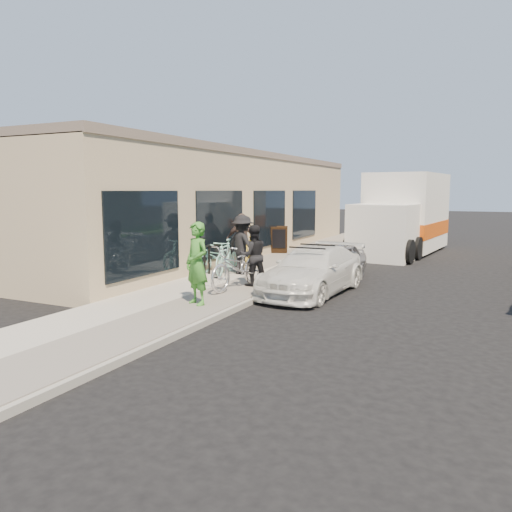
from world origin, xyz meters
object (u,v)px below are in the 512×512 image
(man_standing, at_px, (253,255))
(bystander_b, at_px, (242,241))
(moving_truck, at_px, (403,218))
(woman_rider, at_px, (197,263))
(bystander_a, at_px, (242,245))
(sedan_white, at_px, (313,270))
(cruiser_bike_a, at_px, (225,257))
(cruiser_bike_c, at_px, (249,252))
(tandem_bike, at_px, (238,267))
(bike_rack, at_px, (207,257))
(cruiser_bike_b, at_px, (218,257))
(sandwich_board, at_px, (279,240))
(sedan_silver, at_px, (334,262))

(man_standing, relative_size, bystander_b, 0.91)
(moving_truck, bearing_deg, woman_rider, -94.52)
(bystander_a, bearing_deg, sedan_white, 178.21)
(cruiser_bike_a, bearing_deg, cruiser_bike_c, 77.40)
(tandem_bike, bearing_deg, bike_rack, 148.62)
(bike_rack, xyz_separation_m, cruiser_bike_b, (-0.08, 0.82, -0.10))
(sedan_white, height_order, cruiser_bike_c, sedan_white)
(sandwich_board, distance_m, man_standing, 7.11)
(tandem_bike, bearing_deg, sandwich_board, 111.40)
(moving_truck, height_order, bystander_b, moving_truck)
(sedan_silver, xyz_separation_m, cruiser_bike_a, (-3.07, -1.29, 0.13))
(moving_truck, distance_m, cruiser_bike_b, 9.76)
(sedan_silver, height_order, woman_rider, woman_rider)
(cruiser_bike_b, height_order, bystander_a, bystander_a)
(bystander_a, bearing_deg, cruiser_bike_a, 44.82)
(cruiser_bike_b, bearing_deg, bystander_b, 92.39)
(man_standing, height_order, bystander_b, bystander_b)
(sedan_silver, bearing_deg, woman_rider, -105.71)
(sedan_white, relative_size, cruiser_bike_c, 2.55)
(cruiser_bike_c, relative_size, bystander_b, 0.95)
(woman_rider, xyz_separation_m, bystander_a, (-0.94, 4.07, -0.03))
(bystander_a, bearing_deg, cruiser_bike_b, 13.11)
(cruiser_bike_a, bearing_deg, cruiser_bike_b, 132.25)
(tandem_bike, xyz_separation_m, man_standing, (0.17, 0.57, 0.24))
(cruiser_bike_b, bearing_deg, sedan_white, -1.04)
(cruiser_bike_b, bearing_deg, woman_rider, -47.82)
(bike_rack, distance_m, moving_truck, 10.47)
(sandwich_board, bearing_deg, bystander_b, -104.92)
(bike_rack, relative_size, tandem_bike, 0.42)
(man_standing, bearing_deg, moving_truck, -145.04)
(bike_rack, distance_m, tandem_bike, 2.25)
(bystander_a, bearing_deg, bystander_b, -40.40)
(woman_rider, bearing_deg, cruiser_bike_a, 132.71)
(cruiser_bike_a, relative_size, cruiser_bike_b, 1.01)
(sandwich_board, relative_size, sedan_white, 0.25)
(sedan_white, bearing_deg, bystander_a, 161.52)
(cruiser_bike_c, distance_m, bystander_b, 0.46)
(sandwich_board, bearing_deg, cruiser_bike_b, -109.26)
(woman_rider, relative_size, bystander_a, 1.03)
(sandwich_board, relative_size, cruiser_bike_a, 0.61)
(sedan_white, xyz_separation_m, cruiser_bike_b, (-3.59, 1.25, -0.00))
(cruiser_bike_c, height_order, bystander_a, bystander_a)
(moving_truck, height_order, bystander_a, moving_truck)
(tandem_bike, xyz_separation_m, bystander_a, (-0.93, 2.08, 0.32))
(sedan_silver, xyz_separation_m, bystander_b, (-3.23, 0.10, 0.49))
(sandwich_board, xyz_separation_m, cruiser_bike_c, (0.60, -4.00, -0.04))
(cruiser_bike_c, bearing_deg, cruiser_bike_a, -106.41)
(bike_rack, xyz_separation_m, sedan_white, (3.51, -0.42, -0.10))
(bystander_a, bearing_deg, moving_truck, -89.32)
(tandem_bike, distance_m, cruiser_bike_c, 3.63)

